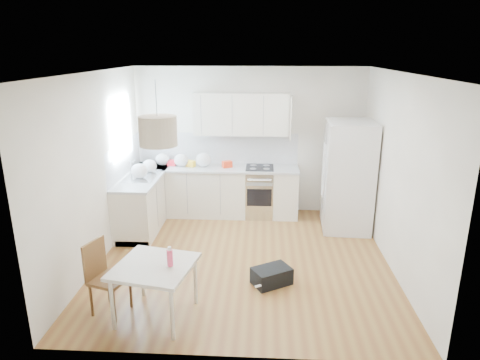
{
  "coord_description": "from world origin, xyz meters",
  "views": [
    {
      "loc": [
        0.26,
        -5.71,
        3.0
      ],
      "look_at": [
        -0.08,
        0.4,
        1.11
      ],
      "focal_mm": 32.0,
      "sensor_mm": 36.0,
      "label": 1
    }
  ],
  "objects_px": {
    "refrigerator": "(349,176)",
    "gym_bag": "(272,276)",
    "dining_chair": "(109,278)",
    "dining_table": "(154,270)"
  },
  "relations": [
    {
      "from": "refrigerator",
      "to": "gym_bag",
      "type": "bearing_deg",
      "value": -120.66
    },
    {
      "from": "dining_chair",
      "to": "refrigerator",
      "type": "bearing_deg",
      "value": 57.9
    },
    {
      "from": "refrigerator",
      "to": "gym_bag",
      "type": "relative_size",
      "value": 3.81
    },
    {
      "from": "dining_table",
      "to": "dining_chair",
      "type": "distance_m",
      "value": 0.58
    },
    {
      "from": "dining_table",
      "to": "dining_chair",
      "type": "height_order",
      "value": "dining_chair"
    },
    {
      "from": "refrigerator",
      "to": "dining_chair",
      "type": "xyz_separation_m",
      "value": [
        -3.22,
        -2.72,
        -0.49
      ]
    },
    {
      "from": "refrigerator",
      "to": "dining_chair",
      "type": "distance_m",
      "value": 4.24
    },
    {
      "from": "gym_bag",
      "to": "dining_chair",
      "type": "bearing_deg",
      "value": 170.46
    },
    {
      "from": "dining_table",
      "to": "dining_chair",
      "type": "xyz_separation_m",
      "value": [
        -0.55,
        0.05,
        -0.15
      ]
    },
    {
      "from": "dining_table",
      "to": "gym_bag",
      "type": "relative_size",
      "value": 2.02
    }
  ]
}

